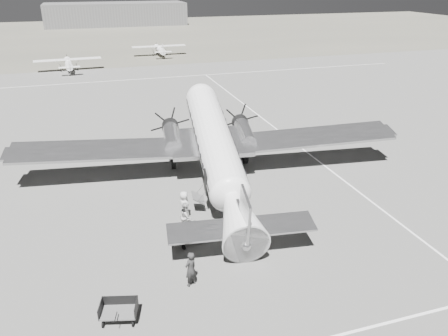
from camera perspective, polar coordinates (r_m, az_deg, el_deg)
The scene contains 13 objects.
ground at distance 30.45m, azimuth -4.53°, elevation -4.30°, with size 260.00×260.00×0.00m, color slate.
taxi_line_right at distance 34.75m, azimuth 15.11°, elevation -1.36°, with size 0.15×80.00×0.01m, color white.
taxi_line_horizon at distance 68.01m, azimuth -12.41°, elevation 11.18°, with size 90.00×0.15×0.01m, color white.
grass_infield at distance 122.22m, azimuth -15.21°, elevation 16.37°, with size 260.00×90.00×0.01m, color #615E52.
hangar_main at distance 147.05m, azimuth -13.91°, elevation 18.94°, with size 42.00×14.00×6.60m.
dc3_airliner at distance 31.50m, azimuth -1.09°, elevation 2.52°, with size 30.11×20.89×5.73m, color #B8B8BB, non-canonical shape.
light_plane_left at distance 76.83m, azimuth -19.65°, elevation 12.62°, with size 10.53×8.54×2.19m, color white, non-canonical shape.
light_plane_right at distance 87.97m, azimuth -8.43°, elevation 14.98°, with size 10.36×8.40×2.15m, color white, non-canonical shape.
baggage_cart_near at distance 25.75m, azimuth -4.59°, elevation -8.76°, with size 1.72×1.22×0.97m, color #545454, non-canonical shape.
baggage_cart_far at distance 21.18m, azimuth -13.57°, elevation -17.79°, with size 1.73×1.22×0.98m, color #545454, non-canonical shape.
ground_crew at distance 22.33m, azimuth -4.38°, elevation -13.02°, with size 0.70×0.46×1.92m, color #282828.
ramp_agent at distance 26.75m, azimuth -4.94°, elevation -6.32°, with size 0.90×0.70×1.85m, color #ACABA9.
passenger at distance 27.88m, azimuth -5.21°, elevation -4.89°, with size 0.95×0.62×1.94m, color silver.
Camera 1 is at (-5.70, -26.24, 14.35)m, focal length 35.00 mm.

